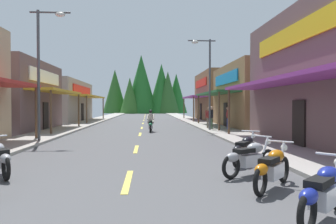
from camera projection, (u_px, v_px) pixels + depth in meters
ground at (142, 126)px, 29.16m from camera, size 9.07×88.96×0.10m
sidewalk_left at (78, 125)px, 28.79m from camera, size 2.54×88.96×0.12m
sidewalk_right at (205, 125)px, 29.53m from camera, size 2.54×88.96×0.12m
centerline_dashes at (143, 123)px, 33.00m from camera, size 0.16×64.62×0.01m
storefront_left_far at (49, 101)px, 36.33m from camera, size 9.39×13.27×4.65m
storefront_right_middle at (261, 96)px, 26.85m from camera, size 7.93×10.36×5.28m
storefront_right_far at (234, 97)px, 39.32m from camera, size 10.17×10.64×5.91m
streetlamp_left at (44, 58)px, 15.77m from camera, size 1.98×0.30×6.60m
streetlamp_right at (206, 72)px, 22.63m from camera, size 1.98×0.30×6.58m
motorcycle_parked_right_0 at (324, 192)px, 5.08m from camera, size 1.63×1.53×1.04m
motorcycle_parked_right_1 at (273, 167)px, 7.04m from camera, size 1.48×1.68×1.04m
motorcycle_parked_right_2 at (250, 157)px, 8.44m from camera, size 1.85×1.25×1.04m
motorcycle_parked_right_3 at (245, 149)px, 10.04m from camera, size 1.35×1.78×1.04m
motorcycle_parked_left_2 at (0, 158)px, 8.38m from camera, size 1.32×1.80×1.04m
rider_cruising_lead at (151, 123)px, 22.32m from camera, size 0.60×2.14×1.57m
pedestrian_by_shop at (228, 117)px, 23.68m from camera, size 0.38×0.53×1.77m
pedestrian_browsing at (209, 117)px, 24.50m from camera, size 0.54×0.37×1.72m
pedestrian_waiting at (211, 116)px, 23.49m from camera, size 0.32×0.56×1.80m
treeline_backdrop at (148, 89)px, 75.35m from camera, size 20.42×8.97×13.87m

